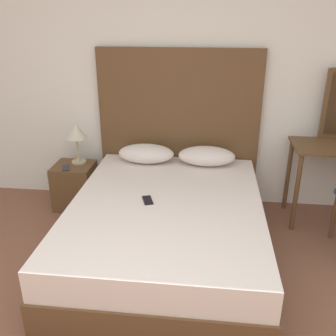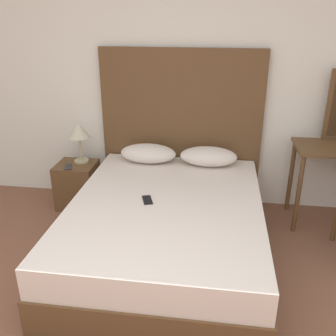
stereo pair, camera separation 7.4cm
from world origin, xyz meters
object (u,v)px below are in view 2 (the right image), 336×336
object	(u,v)px
table_lamp	(79,132)
bed	(166,229)
phone_on_nightstand	(68,167)
nightstand	(78,185)
phone_on_bed	(147,200)

from	to	relation	value
table_lamp	bed	bearing A→B (deg)	-39.11
phone_on_nightstand	nightstand	bearing A→B (deg)	66.29
bed	nightstand	size ratio (longest dim) A/B	4.27
bed	nightstand	xyz separation A→B (m)	(-1.07, 0.76, -0.02)
bed	table_lamp	size ratio (longest dim) A/B	4.79
phone_on_bed	nightstand	size ratio (longest dim) A/B	0.35
bed	table_lamp	distance (m)	1.44
nightstand	phone_on_nightstand	size ratio (longest dim) A/B	2.89
phone_on_nightstand	table_lamp	bearing A→B (deg)	64.39
phone_on_bed	phone_on_nightstand	xyz separation A→B (m)	(-0.96, 0.68, -0.05)
phone_on_nightstand	bed	bearing A→B (deg)	-31.07
phone_on_bed	table_lamp	world-z (taller)	table_lamp
bed	phone_on_bed	distance (m)	0.31
nightstand	table_lamp	xyz separation A→B (m)	(0.04, 0.07, 0.56)
phone_on_bed	phone_on_nightstand	bearing A→B (deg)	144.50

